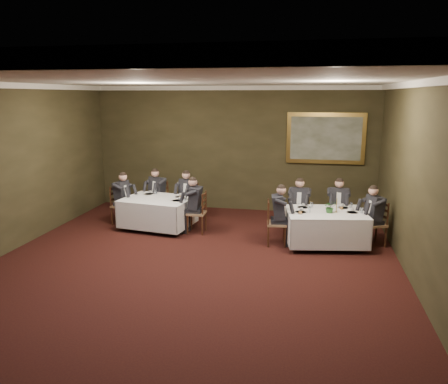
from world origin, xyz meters
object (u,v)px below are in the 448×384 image
(diner_main_endleft, at_px, (277,222))
(chair_main_endright, at_px, (374,233))
(chair_sec_backleft, at_px, (159,207))
(chair_sec_endright, at_px, (197,221))
(centerpiece, at_px, (330,206))
(painting, at_px, (326,138))
(diner_sec_endleft, at_px, (122,205))
(diner_sec_backright, at_px, (188,202))
(diner_sec_endright, at_px, (197,212))
(chair_main_backright, at_px, (337,222))
(diner_main_endright, at_px, (374,223))
(chair_sec_backright, at_px, (189,210))
(table_main, at_px, (325,225))
(candlestick, at_px, (337,204))
(chair_main_backleft, at_px, (299,221))
(diner_sec_backleft, at_px, (158,199))
(diner_main_backright, at_px, (337,212))
(table_second, at_px, (158,211))
(diner_main_backleft, at_px, (299,212))
(chair_main_endleft, at_px, (276,232))
(chair_sec_endleft, at_px, (122,213))

(diner_main_endleft, relative_size, chair_main_endright, 1.35)
(chair_sec_backleft, xyz_separation_m, chair_sec_endright, (1.35, -1.06, 0.00))
(centerpiece, bearing_deg, chair_sec_backleft, 161.68)
(painting, bearing_deg, diner_sec_endleft, -158.20)
(painting, bearing_deg, diner_main_endleft, -110.35)
(centerpiece, bearing_deg, diner_sec_backright, 159.55)
(diner_sec_endright, height_order, painting, painting)
(chair_main_backright, height_order, diner_sec_endright, diner_sec_endright)
(diner_main_endright, relative_size, chair_sec_backright, 1.35)
(table_main, relative_size, candlestick, 4.13)
(chair_main_backleft, distance_m, diner_sec_backleft, 3.81)
(chair_main_backleft, xyz_separation_m, diner_sec_endright, (-2.41, -0.46, 0.23))
(diner_main_backright, relative_size, diner_sec_endright, 1.00)
(diner_sec_backleft, height_order, chair_sec_backright, diner_sec_backleft)
(chair_main_backleft, bearing_deg, chair_sec_endright, 14.91)
(diner_main_endright, distance_m, diner_sec_endright, 4.06)
(table_second, height_order, diner_main_backright, diner_main_backright)
(chair_sec_backleft, xyz_separation_m, centerpiece, (4.42, -1.46, 0.62))
(candlestick, height_order, painting, painting)
(diner_main_backleft, bearing_deg, chair_sec_backright, -5.50)
(chair_main_endright, height_order, diner_sec_backleft, diner_sec_backleft)
(table_main, height_order, diner_sec_backright, diner_sec_backright)
(chair_sec_endright, height_order, painting, painting)
(diner_main_backright, relative_size, chair_main_endleft, 1.35)
(diner_main_backright, height_order, centerpiece, diner_main_backright)
(chair_main_backright, height_order, candlestick, candlestick)
(chair_main_endright, bearing_deg, chair_main_endleft, 76.05)
(chair_sec_backright, bearing_deg, chair_sec_backleft, 10.13)
(chair_sec_endleft, height_order, centerpiece, centerpiece)
(chair_sec_endleft, bearing_deg, centerpiece, 90.70)
(diner_main_backright, relative_size, diner_main_endright, 1.00)
(centerpiece, bearing_deg, chair_main_endleft, -175.08)
(table_second, relative_size, candlestick, 4.01)
(chair_main_backleft, distance_m, diner_sec_endleft, 4.48)
(chair_sec_backleft, height_order, chair_sec_backright, same)
(chair_main_backright, bearing_deg, chair_main_endright, 135.17)
(table_main, xyz_separation_m, diner_sec_endleft, (-5.06, 0.63, 0.06))
(chair_main_backright, bearing_deg, painting, -79.60)
(chair_main_backright, xyz_separation_m, diner_sec_endleft, (-5.37, -0.31, 0.23))
(diner_sec_backleft, xyz_separation_m, candlestick, (4.57, -1.37, 0.42))
(chair_main_backright, height_order, chair_main_endleft, same)
(chair_main_endright, bearing_deg, diner_main_backleft, 46.72)
(centerpiece, bearing_deg, chair_main_backright, 77.23)
(chair_main_endleft, relative_size, diner_sec_endleft, 0.74)
(chair_main_backleft, bearing_deg, chair_sec_backright, -5.27)
(diner_sec_endleft, relative_size, painting, 0.65)
(chair_sec_backright, height_order, centerpiece, centerpiece)
(diner_main_endleft, xyz_separation_m, chair_main_endright, (2.11, 0.36, -0.23))
(table_second, xyz_separation_m, diner_main_endleft, (2.99, -0.65, 0.06))
(chair_sec_endleft, xyz_separation_m, candlestick, (5.29, -0.62, 0.65))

